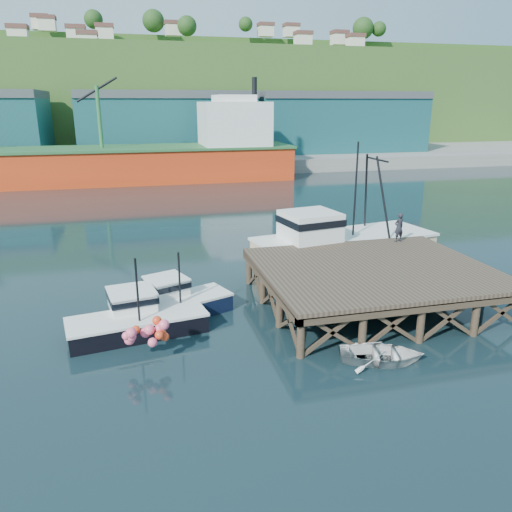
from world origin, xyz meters
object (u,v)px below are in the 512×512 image
object	(u,v)px
boat_black	(136,318)
dinghy	(382,354)
trawler	(341,242)
dockworker	(399,227)
boat_navy	(173,302)

from	to	relation	value
boat_black	dinghy	distance (m)	11.32
dinghy	boat_black	bearing A→B (deg)	80.03
boat_black	dinghy	xyz separation A→B (m)	(9.89, -5.48, -0.36)
trawler	boat_black	bearing A→B (deg)	-162.64
boat_black	dinghy	world-z (taller)	boat_black
dockworker	dinghy	bearing A→B (deg)	45.63
boat_navy	dinghy	size ratio (longest dim) A/B	1.72
boat_black	dockworker	distance (m)	16.96
boat_navy	boat_black	size ratio (longest dim) A/B	0.91
trawler	dockworker	xyz separation A→B (m)	(2.78, -2.34, 1.37)
boat_navy	dockworker	size ratio (longest dim) A/B	3.32
boat_navy	dinghy	xyz separation A→B (m)	(8.00, -7.05, -0.35)
boat_black	trawler	bearing A→B (deg)	18.02
dinghy	dockworker	bearing A→B (deg)	-12.88
boat_black	dockworker	xyz separation A→B (m)	(16.17, 4.59, 2.31)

